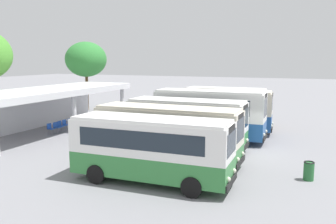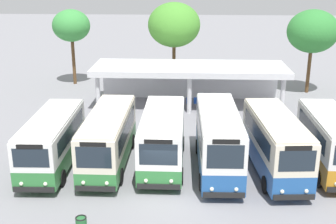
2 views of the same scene
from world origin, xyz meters
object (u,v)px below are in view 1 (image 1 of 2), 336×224
Objects in this scene: city_bus_middle_cream at (187,122)px; waiting_chair_fifth_seat at (71,123)px; city_bus_fifth_blue at (222,109)px; waiting_chair_end_by_column at (50,128)px; city_bus_fourth_amber at (210,113)px; city_bus_far_end_green at (225,105)px; litter_bin_apron at (309,171)px; waiting_chair_middle_seat at (61,125)px; city_bus_nearest_orange at (151,147)px; city_bus_second_in_row at (167,132)px; waiting_chair_fourth_seat at (65,124)px; waiting_chair_second_from_end at (56,127)px.

waiting_chair_fifth_seat is (2.71, 11.07, -1.24)m from city_bus_middle_cream.
waiting_chair_end_by_column is at bearing 117.27° from city_bus_fifth_blue.
city_bus_fourth_amber is at bearing -76.07° from waiting_chair_end_by_column.
city_bus_fourth_amber reaches higher than city_bus_far_end_green.
litter_bin_apron is at bearing -144.78° from city_bus_fifth_blue.
city_bus_far_end_green is at bearing -54.64° from waiting_chair_middle_seat.
city_bus_nearest_orange is 8.79× the size of waiting_chair_middle_seat.
city_bus_second_in_row is 1.16× the size of city_bus_far_end_green.
city_bus_nearest_orange is 14.74m from waiting_chair_fifth_seat.
city_bus_fifth_blue is 3.19m from city_bus_far_end_green.
city_bus_fourth_amber is 8.99× the size of waiting_chair_end_by_column.
city_bus_fifth_blue is (3.14, -0.09, -0.12)m from city_bus_fourth_amber.
city_bus_middle_cream is 8.59× the size of waiting_chair_fifth_seat.
city_bus_fifth_blue is at bearing -170.31° from city_bus_far_end_green.
city_bus_fifth_blue is 12.54m from waiting_chair_fourth_seat.
city_bus_fifth_blue reaches higher than city_bus_second_in_row.
waiting_chair_middle_seat is (-1.66, 11.64, -1.42)m from city_bus_fourth_amber.
city_bus_second_in_row is at bearing -112.62° from waiting_chair_middle_seat.
litter_bin_apron is (-9.36, -6.61, -1.36)m from city_bus_fifth_blue.
waiting_chair_second_from_end is 1.83m from waiting_chair_fifth_seat.
waiting_chair_end_by_column is at bearing 103.93° from city_bus_fourth_amber.
litter_bin_apron is at bearing -150.25° from city_bus_far_end_green.
city_bus_fourth_amber is at bearing -81.91° from waiting_chair_middle_seat.
waiting_chair_fifth_seat is at bearing 76.26° from city_bus_middle_cream.
city_bus_middle_cream is 11.47m from waiting_chair_fifth_seat.
city_bus_nearest_orange is 0.98× the size of city_bus_fourth_amber.
city_bus_nearest_orange is 9.43m from city_bus_fourth_amber.
waiting_chair_middle_seat is at bearing 2.29° from waiting_chair_end_by_column.
city_bus_fourth_amber is at bearing -84.88° from waiting_chair_fourth_seat.
waiting_chair_fourth_seat is at bearing 123.18° from city_bus_far_end_green.
city_bus_nearest_orange is 6.31m from city_bus_middle_cream.
city_bus_nearest_orange reaches higher than waiting_chair_fifth_seat.
litter_bin_apron is (-4.56, -18.34, -0.07)m from waiting_chair_middle_seat.
city_bus_fourth_amber is at bearing -78.89° from waiting_chair_second_from_end.
city_bus_fourth_amber is 8.99× the size of waiting_chair_second_from_end.
city_bus_nearest_orange is 13.37m from waiting_chair_end_by_column.
city_bus_middle_cream is 0.96× the size of city_bus_fifth_blue.
city_bus_middle_cream is at bearing -100.69° from waiting_chair_fourth_seat.
city_bus_nearest_orange is at bearing -123.74° from waiting_chair_middle_seat.
waiting_chair_second_from_end is (-5.41, 11.63, -1.30)m from city_bus_fifth_blue.
waiting_chair_fifth_seat is at bearing -0.87° from waiting_chair_middle_seat.
city_bus_fourth_amber is 11.72m from waiting_chair_fifth_seat.
city_bus_middle_cream reaches higher than waiting_chair_middle_seat.
city_bus_far_end_green reaches higher than waiting_chair_middle_seat.
city_bus_far_end_green is at bearing -0.34° from city_bus_second_in_row.
waiting_chair_fourth_seat is 1.00× the size of waiting_chair_fifth_seat.
city_bus_fifth_blue is 8.99× the size of waiting_chair_middle_seat.
city_bus_nearest_orange reaches higher than waiting_chair_fourth_seat.
waiting_chair_middle_seat is at bearing 125.36° from city_bus_far_end_green.
city_bus_fifth_blue reaches higher than waiting_chair_fifth_seat.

